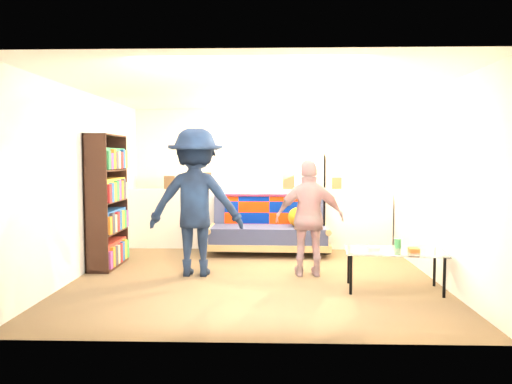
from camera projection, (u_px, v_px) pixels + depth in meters
ground at (255, 273)px, 6.62m from camera, size 5.00×5.00×0.00m
room_shell at (256, 147)px, 6.97m from camera, size 4.60×5.05×2.45m
half_wall_ledge at (259, 219)px, 8.38m from camera, size 4.45×0.15×1.00m
ledge_decor at (245, 179)px, 8.32m from camera, size 2.97×0.02×0.45m
futon_sofa at (270, 229)px, 7.98m from camera, size 1.94×0.98×0.82m
bookshelf at (107, 206)px, 6.96m from camera, size 0.31×0.92×1.84m
coffee_table at (395, 253)px, 5.73m from camera, size 1.17×0.73×0.58m
floor_lamp at (325, 179)px, 7.90m from camera, size 0.36×0.31×1.68m
person_left at (196, 202)px, 6.47m from camera, size 1.23×0.71×1.90m
person_right at (310, 218)px, 6.42m from camera, size 0.89×0.39×1.50m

